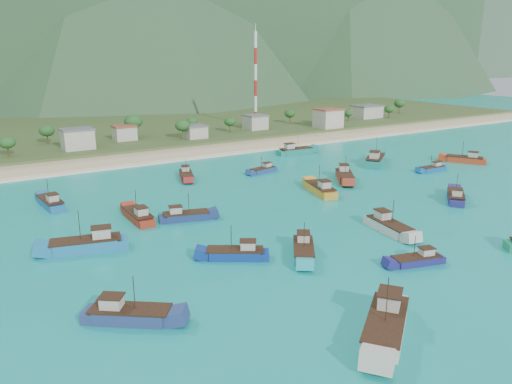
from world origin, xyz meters
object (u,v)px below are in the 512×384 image
boat_6 (456,197)px  boat_0 (417,261)px  boat_7 (465,160)px  boat_18 (236,254)px  boat_5 (88,245)px  boat_16 (185,217)px  boat_3 (295,151)px  boat_23 (303,251)px  boat_14 (263,170)px  boat_26 (138,217)px  boat_19 (389,227)px  boat_15 (432,169)px  boat_2 (129,315)px  radio_tower (256,80)px  boat_21 (345,177)px  boat_1 (375,160)px  boat_22 (186,176)px  boat_10 (386,326)px  boat_17 (51,203)px  boat_9 (320,190)px

boat_6 → boat_0: bearing=-101.3°
boat_7 → boat_18: bearing=165.3°
boat_5 → boat_16: bearing=-59.5°
boat_3 → boat_23: 83.86m
boat_14 → boat_26: (-42.91, -21.05, 0.25)m
boat_5 → boat_19: boat_5 is taller
boat_5 → boat_15: size_ratio=1.53×
boat_6 → boat_18: boat_6 is taller
boat_6 → boat_2: bearing=-121.3°
radio_tower → boat_2: (-95.35, -122.40, -20.03)m
boat_6 → boat_7: (36.62, 24.05, 0.07)m
boat_0 → boat_21: 53.01m
boat_1 → boat_14: 34.96m
boat_2 → boat_14: boat_2 is taller
boat_22 → boat_26: size_ratio=0.96×
boat_6 → boat_16: size_ratio=0.99×
boat_7 → boat_16: size_ratio=1.12×
boat_3 → boat_5: bearing=-52.7°
boat_6 → boat_15: boat_6 is taller
boat_10 → boat_15: (73.13, 52.46, -0.56)m
boat_5 → boat_17: boat_5 is taller
boat_26 → boat_9: bearing=-4.5°
boat_7 → boat_14: bearing=129.4°
boat_7 → boat_21: bearing=145.9°
boat_1 → boat_18: 79.95m
boat_0 → boat_7: bearing=-43.4°
boat_1 → boat_7: bearing=24.8°
boat_1 → boat_23: 73.97m
boat_14 → boat_15: 47.18m
radio_tower → boat_14: 78.26m
boat_3 → boat_18: 86.65m
boat_1 → boat_17: bearing=-131.5°
boat_9 → boat_22: bearing=140.4°
boat_2 → boat_19: 51.22m
boat_19 → boat_7: bearing=-144.7°
boat_9 → boat_15: bearing=17.1°
radio_tower → boat_7: (19.62, -86.63, -19.97)m
boat_2 → boat_10: 30.91m
boat_18 → boat_22: (15.27, 52.64, -0.01)m
radio_tower → boat_0: (-51.74, -129.56, -20.28)m
boat_19 → boat_26: 48.03m
boat_16 → boat_21: bearing=114.4°
boat_2 → boat_3: boat_3 is taller
boat_6 → boat_14: (-21.50, 45.63, -0.23)m
boat_17 → boat_21: boat_21 is taller
boat_0 → boat_17: 75.35m
boat_9 → boat_21: (13.16, 6.29, 0.03)m
boat_5 → boat_6: boat_5 is taller
boat_17 → boat_21: 70.68m
boat_3 → boat_23: bearing=-29.7°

